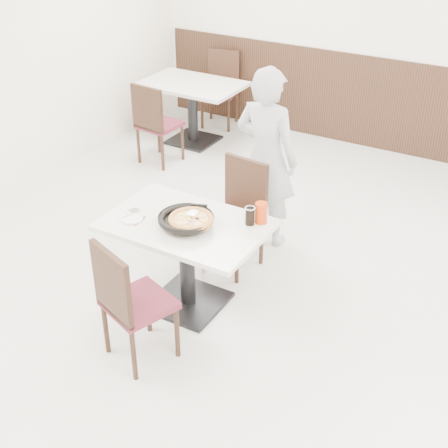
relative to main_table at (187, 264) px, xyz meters
The scene contains 19 objects.
floor 0.58m from the main_table, 38.42° to the left, with size 7.00×7.00×0.00m, color #AEAEA9.
wall_back 3.92m from the main_table, 84.82° to the left, with size 6.00×0.04×2.80m, color white.
wainscot_back 3.77m from the main_table, 84.79° to the left, with size 5.90×0.03×1.10m, color black.
main_table is the anchor object (origin of this frame).
chair_near 0.66m from the main_table, 86.79° to the right, with size 0.42×0.42×0.95m, color black, non-canonical shape.
chair_far 0.65m from the main_table, 86.53° to the left, with size 0.42×0.42×0.95m, color black, non-canonical shape.
trivet 0.40m from the main_table, ahead, with size 0.13×0.13×0.04m, color black.
pizza_pan 0.42m from the main_table, 52.32° to the right, with size 0.34×0.34×0.01m, color black.
pizza 0.44m from the main_table, 30.15° to the right, with size 0.32×0.32×0.02m, color #D98C3C.
pizza_server 0.47m from the main_table, 12.25° to the left, with size 0.07×0.09×0.00m, color silver.
napkin 0.56m from the main_table, 158.19° to the right, with size 0.15×0.15×0.00m, color silver.
side_plate 0.56m from the main_table, 155.59° to the right, with size 0.17×0.17×0.01m, color white.
fork 0.58m from the main_table, 160.83° to the right, with size 0.01×0.15×0.00m, color silver.
cola_glass 0.65m from the main_table, 27.49° to the left, with size 0.07×0.07×0.13m, color black.
red_cup 0.72m from the main_table, 30.40° to the left, with size 0.09×0.09×0.16m, color red.
diner_person 1.27m from the main_table, 86.95° to the left, with size 0.60×0.39×1.63m, color #B9BABE.
bg_table_left 3.30m from the main_table, 121.88° to the left, with size 1.20×0.80×0.75m, color silver, non-canonical shape.
bg_chair_left_near 2.74m from the main_table, 129.61° to the left, with size 0.42×0.42×0.95m, color black, non-canonical shape.
bg_chair_left_far 3.85m from the main_table, 116.79° to the left, with size 0.42×0.42×0.95m, color black, non-canonical shape.
Camera 1 is at (1.90, -3.57, 3.09)m, focal length 50.00 mm.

